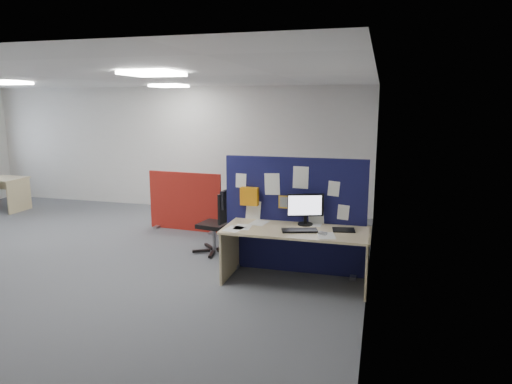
% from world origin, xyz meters
% --- Properties ---
extents(floor, '(9.00, 9.00, 0.00)m').
position_xyz_m(floor, '(0.00, 0.00, 0.00)').
color(floor, '#4E5055').
rests_on(floor, ground).
extents(ceiling, '(9.00, 7.00, 0.02)m').
position_xyz_m(ceiling, '(0.00, 0.00, 2.70)').
color(ceiling, white).
rests_on(ceiling, wall_back).
extents(wall_back, '(9.00, 0.02, 2.70)m').
position_xyz_m(wall_back, '(0.00, 3.50, 1.35)').
color(wall_back, silver).
rests_on(wall_back, floor).
extents(wall_right, '(0.02, 7.00, 2.70)m').
position_xyz_m(wall_right, '(4.50, 0.00, 1.35)').
color(wall_right, silver).
rests_on(wall_right, floor).
extents(ceiling_lights, '(4.10, 4.10, 0.04)m').
position_xyz_m(ceiling_lights, '(0.33, 0.67, 2.67)').
color(ceiling_lights, white).
rests_on(ceiling_lights, ceiling).
extents(navy_divider, '(1.96, 0.30, 1.62)m').
position_xyz_m(navy_divider, '(3.46, 0.13, 0.81)').
color(navy_divider, '#0F0E33').
rests_on(navy_divider, floor).
extents(main_desk, '(1.89, 0.84, 0.73)m').
position_xyz_m(main_desk, '(3.58, -0.22, 0.57)').
color(main_desk, tan).
rests_on(main_desk, floor).
extents(monitor_main, '(0.47, 0.20, 0.42)m').
position_xyz_m(monitor_main, '(3.66, -0.03, 0.97)').
color(monitor_main, black).
rests_on(monitor_main, main_desk).
extents(keyboard, '(0.48, 0.31, 0.02)m').
position_xyz_m(keyboard, '(3.64, -0.36, 0.74)').
color(keyboard, black).
rests_on(keyboard, main_desk).
extents(mouse, '(0.11, 0.09, 0.03)m').
position_xyz_m(mouse, '(3.94, -0.43, 0.74)').
color(mouse, gray).
rests_on(mouse, main_desk).
extents(paper_tray, '(0.31, 0.26, 0.01)m').
position_xyz_m(paper_tray, '(4.18, -0.17, 0.74)').
color(paper_tray, black).
rests_on(paper_tray, main_desk).
extents(red_divider, '(1.45, 0.30, 1.09)m').
position_xyz_m(red_divider, '(1.12, 1.71, 0.53)').
color(red_divider, '#B01F16').
rests_on(red_divider, floor).
extents(office_chair, '(0.67, 0.67, 1.02)m').
position_xyz_m(office_chair, '(2.21, 0.59, 0.58)').
color(office_chair, black).
rests_on(office_chair, floor).
extents(desk_papers, '(1.46, 0.85, 0.00)m').
position_xyz_m(desk_papers, '(3.29, -0.26, 0.73)').
color(desk_papers, white).
rests_on(desk_papers, main_desk).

